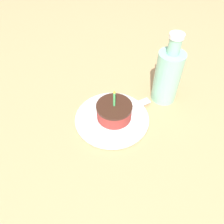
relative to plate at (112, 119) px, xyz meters
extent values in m
cube|color=tan|center=(-0.02, 0.03, -0.03)|extent=(2.40, 2.40, 0.04)
cylinder|color=silver|center=(0.00, 0.00, 0.00)|extent=(0.22, 0.22, 0.01)
cylinder|color=silver|center=(0.00, 0.00, 0.00)|extent=(0.23, 0.23, 0.00)
cylinder|color=#99332D|center=(0.00, 0.01, 0.03)|extent=(0.11, 0.11, 0.04)
cylinder|color=#381E14|center=(0.00, 0.01, 0.05)|extent=(0.11, 0.11, 0.01)
cylinder|color=#4CBF66|center=(0.00, 0.01, 0.08)|extent=(0.01, 0.01, 0.05)
cone|color=yellow|center=(0.00, 0.01, 0.11)|extent=(0.01, 0.01, 0.01)
cube|color=silver|center=(-0.02, 0.03, 0.01)|extent=(0.05, 0.11, 0.01)
cube|color=silver|center=(-0.05, 0.11, 0.01)|extent=(0.04, 0.05, 0.01)
cylinder|color=#8CD1B2|center=(-0.08, 0.19, 0.08)|extent=(0.08, 0.08, 0.17)
cylinder|color=#8CD1B2|center=(-0.08, 0.19, 0.19)|extent=(0.04, 0.04, 0.05)
cylinder|color=white|center=(-0.08, 0.19, 0.22)|extent=(0.04, 0.04, 0.01)
camera|label=1|loc=(0.44, -0.06, 0.51)|focal=35.00mm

